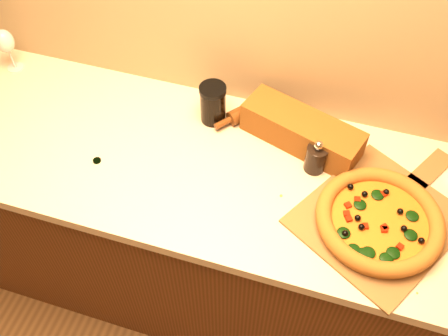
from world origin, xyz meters
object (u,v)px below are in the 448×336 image
at_px(rolling_pin, 260,104).
at_px(dark_jar, 213,104).
at_px(pizza, 379,220).
at_px(wine_glass, 5,42).
at_px(pepper_grinder, 316,158).
at_px(pizza_peel, 381,216).

height_order(rolling_pin, dark_jar, dark_jar).
xyz_separation_m(pizza, wine_glass, (-1.42, 0.31, 0.09)).
bearing_deg(wine_glass, pizza, -12.23).
relative_size(pizza, pepper_grinder, 2.91).
xyz_separation_m(pepper_grinder, rolling_pin, (-0.24, 0.21, -0.03)).
distance_m(pizza_peel, wine_glass, 1.46).
xyz_separation_m(rolling_pin, wine_glass, (-0.96, -0.06, 0.10)).
relative_size(pizza_peel, pizza, 1.69).
height_order(wine_glass, dark_jar, wine_glass).
bearing_deg(rolling_pin, pepper_grinder, -41.38).
bearing_deg(dark_jar, pizza_peel, -21.43).
bearing_deg(pepper_grinder, rolling_pin, 138.62).
xyz_separation_m(pepper_grinder, wine_glass, (-1.20, 0.15, 0.07)).
distance_m(pizza, wine_glass, 1.45).
xyz_separation_m(pizza_peel, pizza, (-0.01, -0.04, 0.03)).
relative_size(pizza_peel, dark_jar, 4.29).
bearing_deg(wine_glass, pepper_grinder, -6.91).
distance_m(pizza_peel, pizza, 0.05).
distance_m(pizza, dark_jar, 0.66).
relative_size(pizza, rolling_pin, 1.18).
distance_m(wine_glass, dark_jar, 0.82).
bearing_deg(dark_jar, wine_glass, 177.77).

